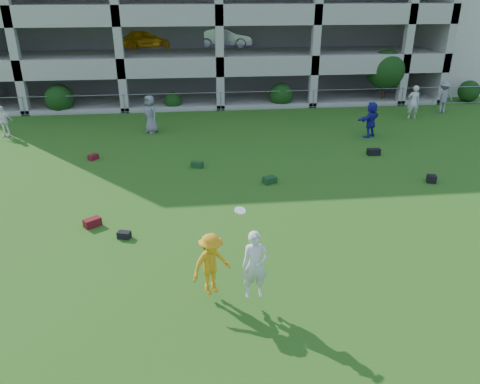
{
  "coord_description": "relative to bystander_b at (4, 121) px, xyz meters",
  "views": [
    {
      "loc": [
        -2.06,
        -10.32,
        7.36
      ],
      "look_at": [
        -0.56,
        3.0,
        1.4
      ],
      "focal_mm": 35.0,
      "sensor_mm": 36.0,
      "label": 1
    }
  ],
  "objects": [
    {
      "name": "bystander_b",
      "position": [
        0.0,
        0.0,
        0.0
      ],
      "size": [
        0.97,
        0.45,
        1.62
      ],
      "primitive_type": "imported",
      "rotation": [
        0.0,
        0.0,
        -0.06
      ],
      "color": "white",
      "rests_on": "ground"
    },
    {
      "name": "bag_red_a",
      "position": [
        6.31,
        -10.86,
        -0.67
      ],
      "size": [
        0.62,
        0.57,
        0.28
      ],
      "primitive_type": "cube",
      "rotation": [
        0.0,
        0.0,
        0.63
      ],
      "color": "#520E14",
      "rests_on": "ground"
    },
    {
      "name": "fence",
      "position": [
        11.71,
        4.25,
        -0.2
      ],
      "size": [
        36.06,
        0.06,
        1.2
      ],
      "color": "gray",
      "rests_on": "ground"
    },
    {
      "name": "frisbee_contest",
      "position": [
        10.34,
        -15.37,
        0.29
      ],
      "size": [
        1.96,
        1.25,
        2.38
      ],
      "color": "orange",
      "rests_on": "ground"
    },
    {
      "name": "parking_garage",
      "position": [
        11.7,
        12.95,
        5.2
      ],
      "size": [
        30.0,
        14.0,
        12.0
      ],
      "color": "#9E998C",
      "rests_on": "ground"
    },
    {
      "name": "bag_black_b",
      "position": [
        7.45,
        -11.78,
        -0.7
      ],
      "size": [
        0.46,
        0.36,
        0.22
      ],
      "primitive_type": "cube",
      "rotation": [
        0.0,
        0.0,
        -0.31
      ],
      "color": "black",
      "rests_on": "ground"
    },
    {
      "name": "shrub_row",
      "position": [
        16.3,
        4.95,
        0.7
      ],
      "size": [
        34.38,
        2.52,
        3.5
      ],
      "color": "#163D11",
      "rests_on": "ground"
    },
    {
      "name": "bystander_e",
      "position": [
        22.93,
        1.06,
        0.18
      ],
      "size": [
        0.76,
        0.54,
        1.97
      ],
      "primitive_type": "imported",
      "rotation": [
        0.0,
        0.0,
        3.05
      ],
      "color": "silver",
      "rests_on": "ground"
    },
    {
      "name": "bystander_c",
      "position": [
        7.61,
        -0.14,
        0.2
      ],
      "size": [
        1.13,
        1.16,
        2.02
      ],
      "primitive_type": "imported",
      "rotation": [
        0.0,
        0.0,
        -0.84
      ],
      "color": "slate",
      "rests_on": "ground"
    },
    {
      "name": "crate_d",
      "position": [
        19.33,
        -8.51,
        -0.66
      ],
      "size": [
        0.44,
        0.44,
        0.3
      ],
      "primitive_type": "cube",
      "rotation": [
        0.0,
        0.0,
        -0.31
      ],
      "color": "black",
      "rests_on": "ground"
    },
    {
      "name": "bag_green_c",
      "position": [
        12.79,
        -7.86,
        -0.68
      ],
      "size": [
        0.59,
        0.51,
        0.26
      ],
      "primitive_type": "cube",
      "rotation": [
        0.0,
        0.0,
        0.38
      ],
      "color": "black",
      "rests_on": "ground"
    },
    {
      "name": "bag_red_f",
      "position": [
        5.21,
        -4.2,
        -0.69
      ],
      "size": [
        0.49,
        0.53,
        0.24
      ],
      "primitive_type": "cube",
      "rotation": [
        0.0,
        0.0,
        0.94
      ],
      "color": "#530E1D",
      "rests_on": "ground"
    },
    {
      "name": "bystander_f",
      "position": [
        25.42,
        2.22,
        0.17
      ],
      "size": [
        1.3,
        0.79,
        1.96
      ],
      "primitive_type": "imported",
      "rotation": [
        0.0,
        0.0,
        3.09
      ],
      "color": "gray",
      "rests_on": "ground"
    },
    {
      "name": "bag_black_e",
      "position": [
        18.24,
        -5.03,
        -0.66
      ],
      "size": [
        0.61,
        0.33,
        0.3
      ],
      "primitive_type": "cube",
      "rotation": [
        0.0,
        0.0,
        -0.05
      ],
      "color": "black",
      "rests_on": "ground"
    },
    {
      "name": "bystander_d",
      "position": [
        19.07,
        -2.22,
        0.12
      ],
      "size": [
        1.71,
        1.47,
        1.86
      ],
      "primitive_type": "imported",
      "rotation": [
        0.0,
        0.0,
        3.78
      ],
      "color": "#242097",
      "rests_on": "ground"
    },
    {
      "name": "bag_green_g",
      "position": [
        9.92,
        -5.74,
        -0.69
      ],
      "size": [
        0.57,
        0.46,
        0.25
      ],
      "primitive_type": "cube",
      "rotation": [
        0.0,
        0.0,
        -0.36
      ],
      "color": "#133418",
      "rests_on": "ground"
    },
    {
      "name": "ground",
      "position": [
        11.71,
        -14.75,
        -0.81
      ],
      "size": [
        100.0,
        100.0,
        0.0
      ],
      "primitive_type": "plane",
      "color": "#235114",
      "rests_on": "ground"
    }
  ]
}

